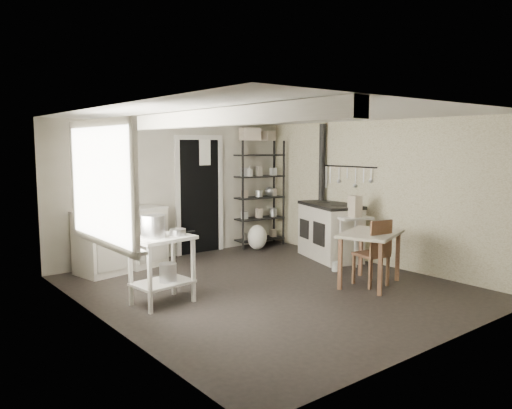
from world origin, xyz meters
TOP-DOWN VIEW (x-y plane):
  - floor at (0.00, 0.00)m, footprint 5.00×5.00m
  - ceiling at (0.00, 0.00)m, footprint 5.00×5.00m
  - wall_back at (0.00, 2.50)m, footprint 4.50×0.02m
  - wall_front at (0.00, -2.50)m, footprint 4.50×0.02m
  - wall_left at (-2.25, 0.00)m, footprint 0.02×5.00m
  - wall_right at (2.25, 0.00)m, footprint 0.02×5.00m
  - window at (-2.22, 0.20)m, footprint 0.12×1.76m
  - doorway at (0.45, 2.47)m, footprint 0.96×0.10m
  - ceiling_beam at (-1.20, 0.00)m, footprint 0.18×5.00m
  - wallpaper_panel at (2.24, 0.00)m, footprint 0.01×5.00m
  - utensil_rail at (2.19, 0.60)m, footprint 0.06×1.20m
  - prep_table at (-1.45, 0.29)m, footprint 0.77×0.59m
  - stockpot at (-1.56, 0.29)m, footprint 0.36×0.36m
  - saucepan at (-1.26, 0.23)m, footprint 0.24×0.24m
  - bucket at (-1.40, 0.24)m, footprint 0.23×0.23m
  - base_cabinets at (-1.15, 2.18)m, footprint 1.53×0.89m
  - mixing_bowl at (-1.03, 2.09)m, footprint 0.29×0.29m
  - counter_cup at (-1.45, 2.11)m, footprint 0.17×0.17m
  - shelf_rack at (1.66, 2.31)m, footprint 0.98×0.47m
  - shelf_jar at (1.41, 2.27)m, footprint 0.11×0.12m
  - storage_box_a at (1.43, 2.28)m, footprint 0.41×0.38m
  - storage_box_b at (1.84, 2.30)m, footprint 0.32×0.31m
  - stove at (1.92, 0.71)m, footprint 0.98×1.33m
  - stovepipe at (2.15, 1.14)m, footprint 0.15×0.15m
  - side_ledge at (1.76, 0.03)m, footprint 0.59×0.44m
  - oats_box at (1.76, 0.05)m, footprint 0.19×0.25m
  - work_table at (1.16, -0.75)m, footprint 1.14×0.97m
  - table_cup at (1.30, -0.83)m, footprint 0.14×0.14m
  - chair at (1.17, -0.75)m, footprint 0.43×0.44m
  - flour_sack at (1.40, 2.03)m, footprint 0.41×0.37m
  - floor_crock at (1.35, 0.06)m, footprint 0.13×0.13m

SIDE VIEW (x-z plane):
  - floor at x=0.00m, z-range 0.00..0.00m
  - floor_crock at x=1.35m, z-range 0.00..0.15m
  - flour_sack at x=1.40m, z-range 0.01..0.47m
  - work_table at x=1.16m, z-range 0.01..0.75m
  - bucket at x=-1.40m, z-range 0.27..0.50m
  - prep_table at x=-1.45m, z-range -0.01..0.81m
  - side_ledge at x=1.76m, z-range 0.03..0.83m
  - stove at x=1.92m, z-range -0.03..0.91m
  - base_cabinets at x=-1.15m, z-range -0.01..0.93m
  - chair at x=1.17m, z-range 0.03..0.94m
  - table_cup at x=1.30m, z-range 0.76..0.86m
  - saucepan at x=-1.26m, z-range 0.80..0.90m
  - stockpot at x=-1.56m, z-range 0.79..1.09m
  - shelf_rack at x=1.66m, z-range -0.05..1.95m
  - mixing_bowl at x=-1.03m, z-range 0.92..0.99m
  - counter_cup at x=-1.45m, z-range 0.92..1.02m
  - doorway at x=0.45m, z-range -0.04..2.04m
  - oats_box at x=1.76m, z-range 0.85..1.17m
  - wall_back at x=0.00m, z-range 0.00..2.30m
  - wall_front at x=0.00m, z-range 0.00..2.30m
  - wall_left at x=-2.25m, z-range 0.00..2.30m
  - wall_right at x=2.25m, z-range 0.00..2.30m
  - wallpaper_panel at x=2.24m, z-range 0.00..2.30m
  - shelf_jar at x=1.41m, z-range 1.27..1.47m
  - window at x=-2.22m, z-range 0.86..2.14m
  - utensil_rail at x=2.19m, z-range 1.33..1.77m
  - stovepipe at x=2.15m, z-range 0.82..2.36m
  - storage_box_b at x=1.84m, z-range 1.90..2.08m
  - storage_box_a at x=1.43m, z-range 1.90..2.12m
  - ceiling_beam at x=-1.20m, z-range 2.11..2.29m
  - ceiling at x=0.00m, z-range 2.30..2.30m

